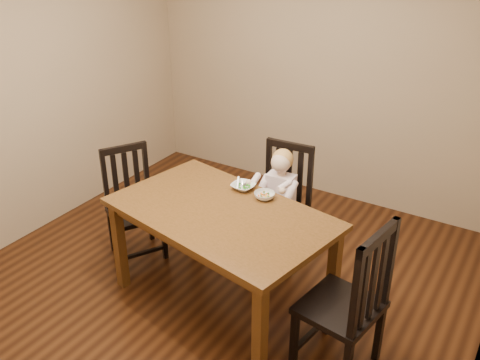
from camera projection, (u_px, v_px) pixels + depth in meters
The scene contains 9 objects.
room at pixel (215, 134), 3.88m from camera, with size 4.01×4.01×2.71m.
dining_table at pixel (221, 222), 3.98m from camera, with size 1.80×1.28×0.82m.
chair_child at pixel (282, 205), 4.66m from camera, with size 0.48×0.46×1.05m.
chair_left at pixel (133, 205), 4.71m from camera, with size 0.57×0.58×1.01m.
chair_right at pixel (349, 303), 3.43m from camera, with size 0.54×0.56×1.14m.
toddler at pixel (280, 194), 4.55m from camera, with size 0.31×0.39×0.54m, color silver, non-canonical shape.
bowl_peas at pixel (243, 186), 4.24m from camera, with size 0.18×0.18×0.04m, color silver.
bowl_veg at pixel (264, 196), 4.10m from camera, with size 0.16×0.16×0.05m, color silver.
fork at pixel (238, 183), 4.24m from camera, with size 0.06×0.11×0.05m.
Camera 1 is at (2.05, -2.98, 2.80)m, focal length 40.00 mm.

